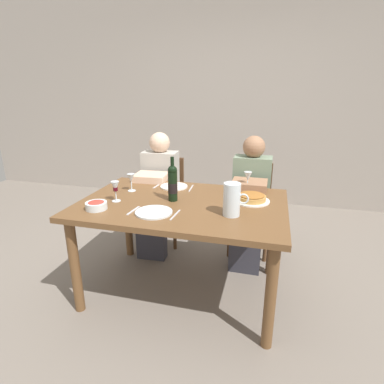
# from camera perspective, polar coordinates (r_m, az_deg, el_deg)

# --- Properties ---
(ground_plane) EXTENTS (8.00, 8.00, 0.00)m
(ground_plane) POSITION_cam_1_polar(r_m,az_deg,el_deg) (2.63, -1.62, -17.61)
(ground_plane) COLOR slate
(back_wall) EXTENTS (8.00, 0.10, 2.80)m
(back_wall) POSITION_cam_1_polar(r_m,az_deg,el_deg) (4.40, 7.07, 16.38)
(back_wall) COLOR #A3998E
(back_wall) RESTS_ON ground
(dining_table) EXTENTS (1.50, 1.00, 0.76)m
(dining_table) POSITION_cam_1_polar(r_m,az_deg,el_deg) (2.30, -1.77, -4.01)
(dining_table) COLOR brown
(dining_table) RESTS_ON ground
(wine_bottle) EXTENTS (0.07, 0.07, 0.33)m
(wine_bottle) POSITION_cam_1_polar(r_m,az_deg,el_deg) (2.26, -3.61, 1.68)
(wine_bottle) COLOR black
(wine_bottle) RESTS_ON dining_table
(water_pitcher) EXTENTS (0.17, 0.11, 0.22)m
(water_pitcher) POSITION_cam_1_polar(r_m,az_deg,el_deg) (2.01, 7.40, -1.74)
(water_pitcher) COLOR silver
(water_pitcher) RESTS_ON dining_table
(baked_tart) EXTENTS (0.27, 0.27, 0.06)m
(baked_tart) POSITION_cam_1_polar(r_m,az_deg,el_deg) (2.31, 10.97, -1.06)
(baked_tart) COLOR white
(baked_tart) RESTS_ON dining_table
(salad_bowl) EXTENTS (0.15, 0.15, 0.06)m
(salad_bowl) POSITION_cam_1_polar(r_m,az_deg,el_deg) (2.22, -17.33, -2.31)
(salad_bowl) COLOR silver
(salad_bowl) RESTS_ON dining_table
(wine_glass_left_diner) EXTENTS (0.06, 0.06, 0.14)m
(wine_glass_left_diner) POSITION_cam_1_polar(r_m,az_deg,el_deg) (2.53, -11.24, 2.41)
(wine_glass_left_diner) COLOR silver
(wine_glass_left_diner) RESTS_ON dining_table
(wine_glass_right_diner) EXTENTS (0.06, 0.06, 0.15)m
(wine_glass_right_diner) POSITION_cam_1_polar(r_m,az_deg,el_deg) (2.31, -14.03, 0.82)
(wine_glass_right_diner) COLOR silver
(wine_glass_right_diner) RESTS_ON dining_table
(wine_glass_centre) EXTENTS (0.06, 0.06, 0.15)m
(wine_glass_centre) POSITION_cam_1_polar(r_m,az_deg,el_deg) (2.54, 10.32, 2.73)
(wine_glass_centre) COLOR silver
(wine_glass_centre) RESTS_ON dining_table
(dinner_plate_left_setting) EXTENTS (0.25, 0.25, 0.01)m
(dinner_plate_left_setting) POSITION_cam_1_polar(r_m,az_deg,el_deg) (2.08, -7.09, -3.74)
(dinner_plate_left_setting) COLOR silver
(dinner_plate_left_setting) RESTS_ON dining_table
(dinner_plate_right_setting) EXTENTS (0.23, 0.23, 0.01)m
(dinner_plate_right_setting) POSITION_cam_1_polar(r_m,az_deg,el_deg) (2.61, -3.37, 1.02)
(dinner_plate_right_setting) COLOR white
(dinner_plate_right_setting) RESTS_ON dining_table
(fork_left_setting) EXTENTS (0.03, 0.16, 0.00)m
(fork_left_setting) POSITION_cam_1_polar(r_m,az_deg,el_deg) (2.13, -10.84, -3.40)
(fork_left_setting) COLOR silver
(fork_left_setting) RESTS_ON dining_table
(knife_left_setting) EXTENTS (0.02, 0.18, 0.00)m
(knife_left_setting) POSITION_cam_1_polar(r_m,az_deg,el_deg) (2.03, -3.13, -4.26)
(knife_left_setting) COLOR silver
(knife_left_setting) RESTS_ON dining_table
(knife_right_setting) EXTENTS (0.02, 0.18, 0.00)m
(knife_right_setting) POSITION_cam_1_polar(r_m,az_deg,el_deg) (2.57, -0.18, 0.70)
(knife_right_setting) COLOR silver
(knife_right_setting) RESTS_ON dining_table
(spoon_right_setting) EXTENTS (0.02, 0.16, 0.00)m
(spoon_right_setting) POSITION_cam_1_polar(r_m,az_deg,el_deg) (2.66, -6.44, 1.19)
(spoon_right_setting) COLOR silver
(spoon_right_setting) RESTS_ON dining_table
(chair_left) EXTENTS (0.42, 0.42, 0.87)m
(chair_left) POSITION_cam_1_polar(r_m,az_deg,el_deg) (3.27, -5.03, -0.35)
(chair_left) COLOR brown
(chair_left) RESTS_ON ground
(diner_left) EXTENTS (0.35, 0.51, 1.16)m
(diner_left) POSITION_cam_1_polar(r_m,az_deg,el_deg) (3.02, -6.43, 0.40)
(diner_left) COLOR #B7B2A8
(diner_left) RESTS_ON ground
(chair_right) EXTENTS (0.40, 0.40, 0.87)m
(chair_right) POSITION_cam_1_polar(r_m,az_deg,el_deg) (3.10, 10.94, -1.73)
(chair_right) COLOR brown
(chair_right) RESTS_ON ground
(diner_right) EXTENTS (0.34, 0.50, 1.16)m
(diner_right) POSITION_cam_1_polar(r_m,az_deg,el_deg) (2.83, 10.69, -1.04)
(diner_right) COLOR gray
(diner_right) RESTS_ON ground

